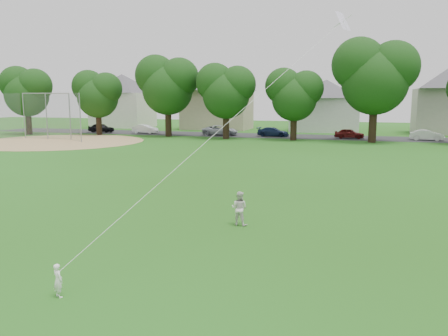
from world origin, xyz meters
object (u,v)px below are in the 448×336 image
(older_boy, at_px, (239,208))
(kite, at_px, (243,110))
(toddler, at_px, (58,280))
(baseball_backstop, at_px, (43,117))

(older_boy, bearing_deg, kite, 117.77)
(older_boy, relative_size, kite, 0.08)
(toddler, xyz_separation_m, older_boy, (2.42, 6.78, 0.22))
(kite, xyz_separation_m, baseball_backstop, (-30.13, 27.09, -1.57))
(toddler, relative_size, older_boy, 0.64)
(older_boy, bearing_deg, toddler, 77.75)
(older_boy, xyz_separation_m, kite, (0.34, -0.92, 3.52))
(toddler, distance_m, kite, 7.48)
(baseball_backstop, bearing_deg, toddler, -50.29)
(toddler, bearing_deg, older_boy, -85.99)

